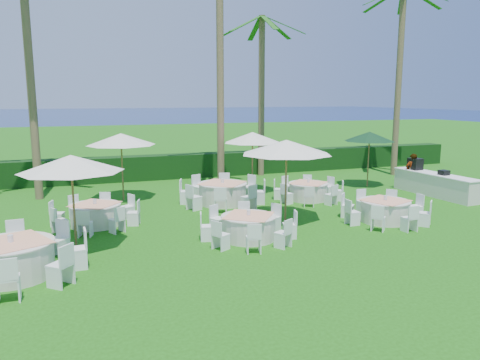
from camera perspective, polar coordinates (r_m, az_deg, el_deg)
The scene contains 20 objects.
ground at distance 12.91m, azimuth 1.97°, elevation -8.36°, with size 120.00×120.00×0.00m, color #1B520E.
hedge at distance 24.05m, azimuth -8.77°, elevation 1.63°, with size 34.00×1.00×1.20m, color black.
ocean at distance 113.52m, azimuth -17.83°, elevation 7.53°, with size 260.00×260.00×0.00m, color #071A4E.
banquet_table_a at distance 12.05m, azimuth -26.02°, elevation -8.58°, with size 3.29×3.29×0.99m.
banquet_table_b at distance 13.64m, azimuth 1.05°, elevation -5.70°, with size 2.80×2.80×0.86m.
banquet_table_c at distance 16.26m, azimuth 17.23°, elevation -3.54°, with size 2.86×2.86×0.88m.
banquet_table_d at distance 15.75m, azimuth -17.20°, elevation -4.00°, with size 2.78×2.78×0.86m.
banquet_table_e at distance 18.08m, azimuth -2.14°, elevation -1.56°, with size 3.23×3.23×0.99m.
banquet_table_f at distance 18.99m, azimuth 8.31°, elevation -1.31°, with size 2.73×2.73×0.85m.
umbrella_a at distance 13.10m, azimuth -19.90°, elevation 1.91°, with size 2.75×2.75×2.58m.
umbrella_b at distance 15.27m, azimuth 5.69°, elevation 4.01°, with size 3.01×3.01×2.72m.
umbrella_c at distance 19.05m, azimuth -14.31°, elevation 4.83°, with size 2.72×2.72×2.68m.
umbrella_d at distance 19.94m, azimuth 1.54°, elevation 5.20°, with size 2.48×2.48×2.62m.
umbrella_green at distance 22.21m, azimuth 15.51°, elevation 5.13°, with size 2.30×2.30×2.53m.
buffet_table at distance 21.23m, azimuth 22.63°, elevation -0.41°, with size 1.11×4.09×1.44m.
staff_person at distance 21.93m, azimuth 20.22°, elevation 0.90°, with size 0.60×0.39×1.64m, color gray.
palm_b at distance 20.34m, azimuth -24.33°, elevation 13.10°, with size 4.12×4.40×9.98m.
palm_c at distance 21.05m, azimuth -2.45°, elevation 15.97°, with size 4.40×4.11×11.53m.
palm_d at distance 24.52m, azimuth 2.64°, elevation 11.08°, with size 4.10×4.40×8.14m.
palm_e at distance 25.94m, azimuth 18.82°, elevation 12.08°, with size 4.41×4.10×9.52m.
Camera 1 is at (-4.60, -11.35, 4.08)m, focal length 35.00 mm.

